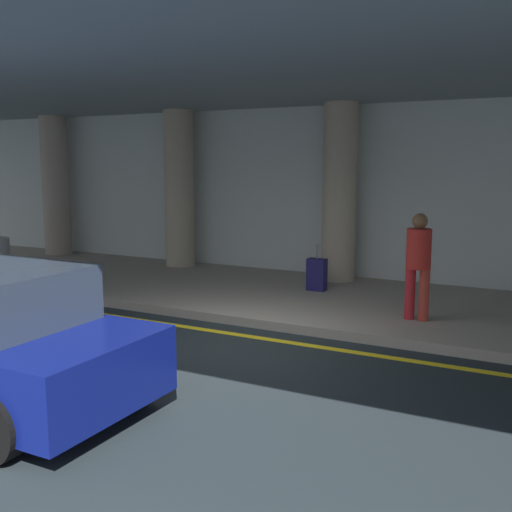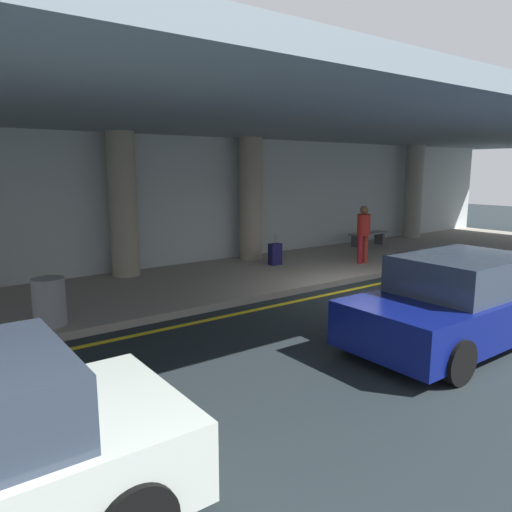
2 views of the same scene
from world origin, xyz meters
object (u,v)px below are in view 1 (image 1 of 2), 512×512
(support_column_left_mid, at_px, (179,189))
(traveler_with_luggage, at_px, (418,259))
(suitcase_upright_primary, at_px, (317,274))
(support_column_far_left, at_px, (56,186))
(support_column_center, at_px, (340,193))

(support_column_left_mid, relative_size, traveler_with_luggage, 2.17)
(traveler_with_luggage, relative_size, suitcase_upright_primary, 1.87)
(support_column_far_left, bearing_deg, support_column_center, 0.00)
(support_column_far_left, distance_m, support_column_left_mid, 4.00)
(support_column_center, bearing_deg, suitcase_upright_primary, -89.84)
(support_column_far_left, xyz_separation_m, suitcase_upright_primary, (8.00, -1.19, -1.51))
(support_column_left_mid, bearing_deg, support_column_far_left, 180.00)
(support_column_center, height_order, suitcase_upright_primary, support_column_center)
(support_column_left_mid, distance_m, support_column_center, 4.00)
(support_column_far_left, bearing_deg, suitcase_upright_primary, -8.47)
(support_column_left_mid, distance_m, suitcase_upright_primary, 4.44)
(support_column_left_mid, height_order, support_column_center, same)
(support_column_far_left, xyz_separation_m, traveler_with_luggage, (10.22, -2.52, -0.86))
(support_column_left_mid, distance_m, traveler_with_luggage, 6.77)
(support_column_center, bearing_deg, traveler_with_luggage, -48.57)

